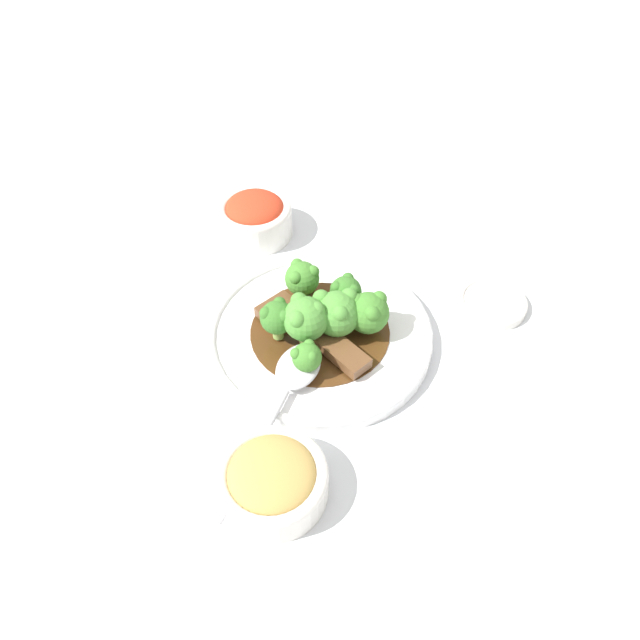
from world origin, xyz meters
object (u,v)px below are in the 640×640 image
object	(u,v)px
main_plate	(320,334)
beef_strip_2	(312,312)
broccoli_floret_3	(305,356)
broccoli_floret_2	(337,311)
beef_strip_0	(339,350)
broccoli_floret_1	(302,278)
sauce_dish	(493,303)
side_bowl_kimchi	(255,217)
broccoli_floret_6	(277,317)
serving_spoon	(292,378)
side_bowl_appetizer	(275,480)
broccoli_floret_0	(346,291)
beef_strip_1	(279,310)
broccoli_floret_4	(306,318)
broccoli_floret_5	(368,312)

from	to	relation	value
main_plate	beef_strip_2	bearing A→B (deg)	38.04
broccoli_floret_3	main_plate	bearing A→B (deg)	-1.85
broccoli_floret_2	broccoli_floret_3	distance (m)	0.07
beef_strip_0	beef_strip_2	size ratio (longest dim) A/B	1.27
broccoli_floret_1	sauce_dish	distance (m)	0.24
broccoli_floret_2	beef_strip_2	bearing A→B (deg)	66.76
side_bowl_kimchi	broccoli_floret_6	bearing A→B (deg)	-155.92
serving_spoon	side_bowl_appetizer	world-z (taller)	side_bowl_appetizer
main_plate	broccoli_floret_0	world-z (taller)	broccoli_floret_0
beef_strip_2	side_bowl_appetizer	distance (m)	0.22
beef_strip_0	broccoli_floret_3	size ratio (longest dim) A/B	2.05
broccoli_floret_0	broccoli_floret_6	size ratio (longest dim) A/B	0.93
beef_strip_0	side_bowl_appetizer	bearing A→B (deg)	170.98
broccoli_floret_2	side_bowl_appetizer	xyz separation A→B (m)	(-0.20, 0.02, -0.03)
beef_strip_1	broccoli_floret_4	size ratio (longest dim) A/B	0.95
broccoli_floret_4	side_bowl_kimchi	xyz separation A→B (m)	(0.19, 0.12, -0.03)
broccoli_floret_6	side_bowl_appetizer	world-z (taller)	broccoli_floret_6
beef_strip_0	broccoli_floret_0	distance (m)	0.07
broccoli_floret_4	broccoli_floret_6	world-z (taller)	broccoli_floret_4
sauce_dish	serving_spoon	bearing A→B (deg)	131.45
main_plate	broccoli_floret_6	xyz separation A→B (m)	(-0.02, 0.04, 0.04)
side_bowl_kimchi	sauce_dish	world-z (taller)	side_bowl_kimchi
serving_spoon	sauce_dish	bearing A→B (deg)	-48.55
side_bowl_kimchi	side_bowl_appetizer	bearing A→B (deg)	-160.33
broccoli_floret_3	sauce_dish	size ratio (longest dim) A/B	0.46
broccoli_floret_1	broccoli_floret_4	xyz separation A→B (m)	(-0.07, -0.02, 0.01)
beef_strip_1	beef_strip_2	world-z (taller)	beef_strip_2
broccoli_floret_4	side_bowl_appetizer	world-z (taller)	broccoli_floret_4
side_bowl_kimchi	beef_strip_0	bearing A→B (deg)	-141.95
broccoli_floret_3	beef_strip_1	bearing A→B (deg)	34.17
main_plate	side_bowl_appetizer	world-z (taller)	side_bowl_appetizer
beef_strip_0	beef_strip_1	size ratio (longest dim) A/B	1.35
beef_strip_1	side_bowl_appetizer	distance (m)	0.22
beef_strip_2	broccoli_floret_2	bearing A→B (deg)	-113.24
main_plate	serving_spoon	bearing A→B (deg)	172.02
main_plate	sauce_dish	bearing A→B (deg)	-62.70
broccoli_floret_2	broccoli_floret_5	xyz separation A→B (m)	(0.01, -0.03, -0.00)
beef_strip_1	broccoli_floret_4	xyz separation A→B (m)	(-0.03, -0.04, 0.03)
broccoli_floret_6	broccoli_floret_4	bearing A→B (deg)	-88.22
broccoli_floret_4	beef_strip_1	bearing A→B (deg)	51.29
main_plate	broccoli_floret_3	bearing A→B (deg)	178.15
broccoli_floret_4	broccoli_floret_0	bearing A→B (deg)	-29.42
broccoli_floret_4	side_bowl_appetizer	size ratio (longest dim) A/B	0.58
beef_strip_0	broccoli_floret_3	xyz separation A→B (m)	(-0.03, 0.03, 0.02)
main_plate	broccoli_floret_3	xyz separation A→B (m)	(-0.06, 0.00, 0.03)
broccoli_floret_2	broccoli_floret_5	bearing A→B (deg)	-74.57
beef_strip_0	side_bowl_appetizer	world-z (taller)	side_bowl_appetizer
side_bowl_appetizer	broccoli_floret_0	bearing A→B (deg)	-4.64
main_plate	broccoli_floret_1	xyz separation A→B (m)	(0.05, 0.03, 0.04)
broccoli_floret_1	side_bowl_appetizer	xyz separation A→B (m)	(-0.25, -0.03, -0.03)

